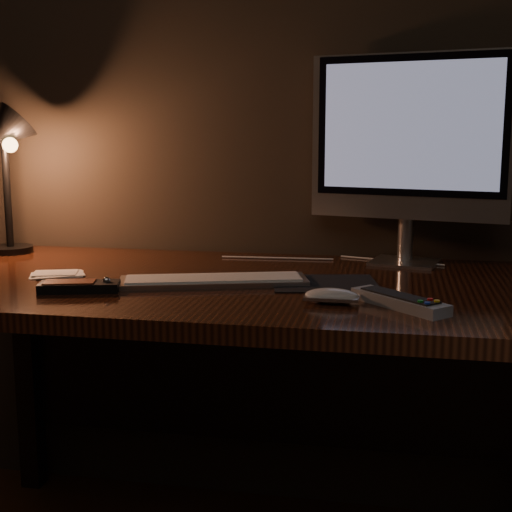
% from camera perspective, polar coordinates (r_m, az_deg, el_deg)
% --- Properties ---
extents(desk, '(1.60, 0.75, 0.75)m').
position_cam_1_polar(desk, '(1.75, -0.26, -5.65)').
color(desk, '#3C1B0D').
rests_on(desk, ground).
extents(monitor, '(0.50, 0.18, 0.54)m').
position_cam_1_polar(monitor, '(1.87, 12.16, 8.97)').
color(monitor, silver).
rests_on(monitor, desk).
extents(keyboard, '(0.44, 0.24, 0.02)m').
position_cam_1_polar(keyboard, '(1.62, -3.42, -1.95)').
color(keyboard, silver).
rests_on(keyboard, desk).
extents(mousepad, '(0.27, 0.23, 0.00)m').
position_cam_1_polar(mousepad, '(1.63, 5.53, -2.18)').
color(mousepad, black).
rests_on(mousepad, desk).
extents(mouse, '(0.11, 0.06, 0.02)m').
position_cam_1_polar(mouse, '(1.45, 6.08, -3.35)').
color(mouse, white).
rests_on(mouse, desk).
extents(media_remote, '(0.18, 0.10, 0.03)m').
position_cam_1_polar(media_remote, '(1.59, -13.96, -2.36)').
color(media_remote, black).
rests_on(media_remote, desk).
extents(tv_remote, '(0.20, 0.19, 0.03)m').
position_cam_1_polar(tv_remote, '(1.43, 11.39, -3.54)').
color(tv_remote, gray).
rests_on(tv_remote, desk).
extents(papers, '(0.15, 0.13, 0.01)m').
position_cam_1_polar(papers, '(1.78, -15.65, -1.40)').
color(papers, white).
rests_on(papers, desk).
extents(desk_lamp, '(0.21, 0.22, 0.42)m').
position_cam_1_polar(desk_lamp, '(2.07, -19.30, 7.77)').
color(desk_lamp, black).
rests_on(desk_lamp, desk).
extents(cable, '(0.58, 0.09, 0.01)m').
position_cam_1_polar(cable, '(1.91, 6.20, -0.33)').
color(cable, white).
rests_on(cable, desk).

